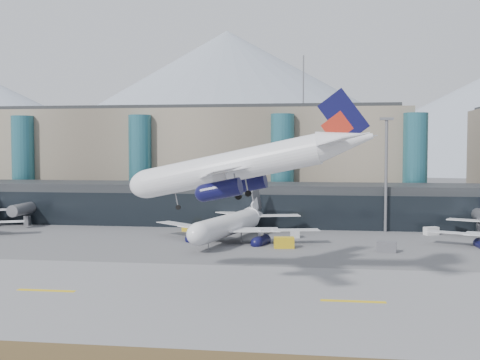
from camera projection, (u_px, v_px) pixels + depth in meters
name	position (u px, v px, depth m)	size (l,w,h in m)	color
ground	(215.00, 272.00, 91.52)	(900.00, 900.00, 0.00)	#515154
runway_strip	(194.00, 296.00, 76.69)	(400.00, 40.00, 0.04)	slate
runway_markings	(194.00, 296.00, 76.69)	(128.00, 1.00, 0.02)	gold
concourse	(257.00, 204.00, 148.33)	(170.00, 27.00, 10.00)	black
terminal_main	(188.00, 159.00, 183.15)	(130.00, 30.00, 31.00)	gray
teal_towers	(210.00, 165.00, 166.02)	(116.40, 19.40, 46.00)	#296573
mountain_ridge	(324.00, 112.00, 462.51)	(910.00, 400.00, 110.00)	gray
lightmast_mid	(386.00, 168.00, 134.01)	(3.00, 1.20, 25.60)	slate
hero_jet	(254.00, 156.00, 82.09)	(36.50, 36.45, 11.84)	silver
jet_parked_mid	(234.00, 217.00, 123.33)	(36.80, 37.93, 12.19)	silver
veh_b	(187.00, 228.00, 136.08)	(2.48, 1.53, 1.43)	gold
veh_c	(387.00, 247.00, 108.80)	(3.46, 1.83, 1.92)	#505055
veh_d	(431.00, 231.00, 129.96)	(3.05, 1.64, 1.75)	silver
veh_g	(295.00, 234.00, 126.40)	(2.60, 1.52, 1.52)	silver
veh_h	(284.00, 243.00, 113.14)	(3.75, 1.97, 2.07)	gold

